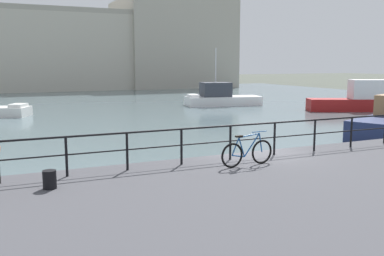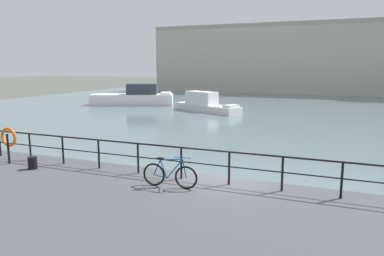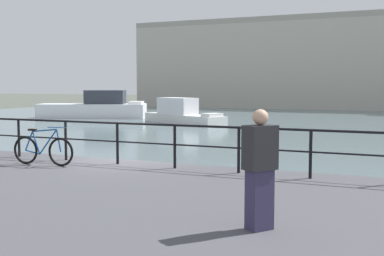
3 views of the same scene
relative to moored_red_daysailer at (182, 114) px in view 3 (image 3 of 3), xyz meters
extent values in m
plane|color=#4C5147|center=(9.53, -24.22, -0.75)|extent=(240.00, 240.00, 0.00)
cube|color=slate|center=(9.53, 5.98, -0.75)|extent=(80.00, 60.00, 0.01)
cube|color=#B2AD9E|center=(9.53, 32.23, 4.68)|extent=(56.81, 13.72, 10.86)
cube|color=gray|center=(9.53, 25.67, 10.46)|extent=(56.81, 0.60, 0.70)
cube|color=white|center=(0.23, -0.12, -0.39)|extent=(8.16, 5.53, 0.70)
cube|color=silver|center=(-0.52, 0.27, 0.61)|extent=(3.92, 3.02, 1.30)
cube|color=white|center=(3.28, -1.72, 0.08)|extent=(1.50, 1.66, 0.24)
cube|color=white|center=(-10.27, 2.48, -0.10)|extent=(10.09, 6.37, 1.28)
cube|color=#333842|center=(-9.13, 2.95, 1.16)|extent=(4.07, 3.26, 1.25)
cube|color=white|center=(-6.50, 4.04, 0.66)|extent=(1.85, 2.31, 0.24)
cylinder|color=black|center=(6.64, -24.97, 0.80)|extent=(0.07, 0.07, 1.05)
cylinder|color=black|center=(8.27, -24.97, 0.80)|extent=(0.07, 0.07, 1.05)
cylinder|color=black|center=(9.90, -24.97, 0.80)|extent=(0.07, 0.07, 1.05)
cylinder|color=black|center=(11.53, -24.97, 0.80)|extent=(0.07, 0.07, 1.05)
cylinder|color=black|center=(13.16, -24.97, 0.80)|extent=(0.07, 0.07, 1.05)
cylinder|color=black|center=(14.79, -24.97, 0.80)|extent=(0.07, 0.07, 1.05)
cylinder|color=black|center=(8.27, -24.97, 1.32)|extent=(22.83, 0.06, 0.06)
cylinder|color=black|center=(8.27, -24.97, 0.85)|extent=(22.83, 0.04, 0.04)
torus|color=black|center=(8.82, -25.88, 0.63)|extent=(0.72, 0.11, 0.72)
torus|color=black|center=(7.78, -25.96, 0.63)|extent=(0.72, 0.11, 0.72)
cylinder|color=#194C8C|center=(8.46, -25.91, 0.87)|extent=(0.55, 0.08, 0.66)
cylinder|color=#194C8C|center=(8.10, -25.93, 0.84)|extent=(0.24, 0.05, 0.58)
cylinder|color=#194C8C|center=(8.36, -25.91, 1.16)|extent=(0.72, 0.09, 0.11)
cylinder|color=#194C8C|center=(7.99, -25.94, 0.59)|extent=(0.43, 0.07, 0.12)
cylinder|color=#194C8C|center=(7.89, -25.95, 0.88)|extent=(0.26, 0.06, 0.51)
cylinder|color=#194C8C|center=(8.77, -25.88, 0.91)|extent=(0.14, 0.05, 0.57)
cube|color=black|center=(8.00, -25.94, 1.16)|extent=(0.23, 0.11, 0.05)
cylinder|color=#194C8C|center=(8.72, -25.89, 1.24)|extent=(0.52, 0.06, 0.02)
cube|color=#332D4C|center=(14.87, -29.13, 0.70)|extent=(0.39, 0.42, 0.85)
cube|color=#262628|center=(14.87, -29.13, 1.43)|extent=(0.48, 0.52, 0.62)
sphere|color=tan|center=(14.87, -29.13, 1.85)|extent=(0.22, 0.22, 0.22)
camera|label=1|loc=(1.80, -36.39, 3.22)|focal=40.52mm
camera|label=2|loc=(12.98, -35.64, 3.97)|focal=34.27mm
camera|label=3|loc=(16.79, -35.79, 2.30)|focal=46.74mm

